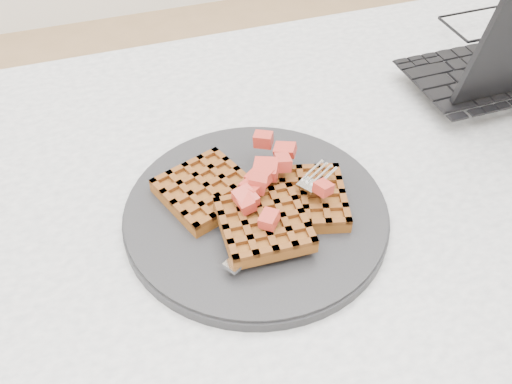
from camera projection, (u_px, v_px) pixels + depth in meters
table at (298, 269)px, 0.72m from camera, size 1.20×0.80×0.75m
plate at (256, 213)px, 0.62m from camera, size 0.29×0.29×0.02m
waffles at (257, 203)px, 0.60m from camera, size 0.21×0.18×0.03m
strawberry_pile at (256, 182)px, 0.59m from camera, size 0.15×0.15×0.02m
fork at (289, 215)px, 0.59m from camera, size 0.16×0.12×0.02m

